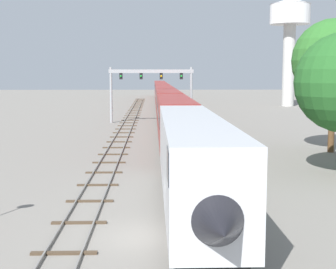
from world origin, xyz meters
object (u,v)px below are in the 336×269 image
Objects in this scene: signal_gantry at (151,82)px; water_tower at (290,24)px; trackside_tree_mid at (334,61)px; passenger_train at (164,99)px.

signal_gantry is 0.53× the size of water_tower.
signal_gantry is 1.02× the size of trackside_tree_mid.
signal_gantry reaches higher than passenger_train.
water_tower is 65.73m from trackside_tree_mid.
water_tower reaches higher than trackside_tree_mid.
trackside_tree_mid is at bearing -101.82° from water_tower.
passenger_train is 6.47× the size of water_tower.
passenger_train is 12.27× the size of signal_gantry.
water_tower is (29.58, 36.04, 11.75)m from signal_gantry.
signal_gantry is 32.14m from trackside_tree_mid.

